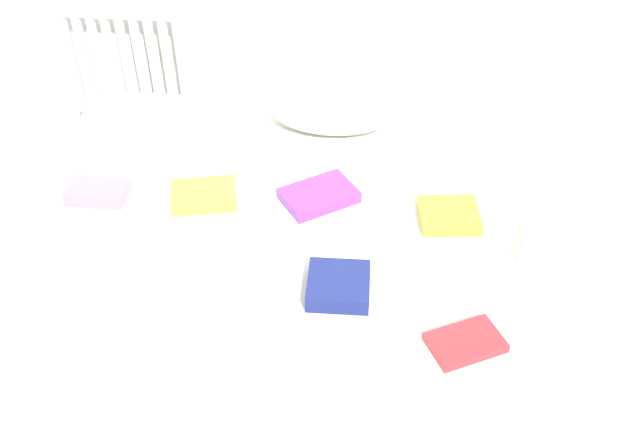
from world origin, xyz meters
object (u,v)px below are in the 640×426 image
at_px(textbook_pink, 98,192).
at_px(textbook_navy, 339,286).
at_px(textbook_yellow, 449,215).
at_px(textbook_lime, 204,195).
at_px(textbook_red, 465,343).
at_px(textbook_white, 555,251).
at_px(bed, 319,275).
at_px(radiator, 126,63).
at_px(pillow, 332,111).
at_px(textbook_purple, 319,195).

bearing_deg(textbook_pink, textbook_navy, -22.04).
bearing_deg(textbook_yellow, textbook_navy, -139.30).
relative_size(textbook_lime, textbook_red, 1.10).
distance_m(textbook_lime, textbook_red, 0.98).
bearing_deg(textbook_lime, textbook_white, -22.19).
relative_size(bed, radiator, 3.47).
height_order(textbook_white, textbook_yellow, textbook_white).
height_order(pillow, textbook_lime, pillow).
bearing_deg(textbook_white, bed, -171.20).
distance_m(textbook_yellow, textbook_red, 0.52).
bearing_deg(textbook_white, textbook_purple, -178.10).
relative_size(textbook_pink, textbook_navy, 1.10).
bearing_deg(textbook_yellow, textbook_pink, 173.17).
height_order(bed, textbook_white, textbook_white).
relative_size(pillow, textbook_pink, 2.38).
distance_m(textbook_yellow, textbook_navy, 0.48).
bearing_deg(radiator, bed, -49.45).
bearing_deg(textbook_lime, textbook_navy, -52.21).
xyz_separation_m(textbook_lime, textbook_yellow, (0.80, -0.03, -0.00)).
xyz_separation_m(textbook_pink, textbook_red, (1.17, -0.53, -0.01)).
bearing_deg(bed, textbook_lime, 171.70).
bearing_deg(textbook_red, textbook_white, 25.96).
bearing_deg(radiator, textbook_purple, -47.36).
relative_size(textbook_lime, textbook_navy, 1.20).
bearing_deg(bed, radiator, 130.55).
xyz_separation_m(pillow, textbook_yellow, (0.42, -0.53, -0.04)).
distance_m(textbook_lime, textbook_yellow, 0.80).
distance_m(radiator, textbook_white, 2.19).
relative_size(textbook_purple, textbook_navy, 1.33).
bearing_deg(textbook_white, pillow, 155.00).
xyz_separation_m(bed, textbook_navy, (0.09, -0.32, 0.28)).
bearing_deg(textbook_navy, textbook_white, 17.21).
relative_size(textbook_white, textbook_lime, 0.90).
bearing_deg(pillow, textbook_purple, -90.76).
bearing_deg(textbook_purple, textbook_lime, 151.24).
xyz_separation_m(textbook_pink, textbook_navy, (0.83, -0.36, 0.00)).
distance_m(textbook_purple, textbook_yellow, 0.43).
height_order(pillow, textbook_pink, pillow).
distance_m(radiator, textbook_red, 2.24).
distance_m(pillow, textbook_red, 1.13).
xyz_separation_m(radiator, textbook_purple, (1.02, -1.11, 0.14)).
relative_size(bed, textbook_lime, 9.48).
xyz_separation_m(textbook_purple, textbook_navy, (0.10, -0.42, 0.01)).
height_order(bed, textbook_red, textbook_red).
bearing_deg(textbook_red, textbook_navy, 127.97).
relative_size(radiator, textbook_purple, 2.47).
xyz_separation_m(textbook_purple, textbook_yellow, (0.42, -0.06, 0.00)).
distance_m(radiator, textbook_purple, 1.51).
xyz_separation_m(textbook_yellow, textbook_navy, (-0.33, -0.35, 0.01)).
xyz_separation_m(pillow, textbook_purple, (-0.01, -0.46, -0.04)).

